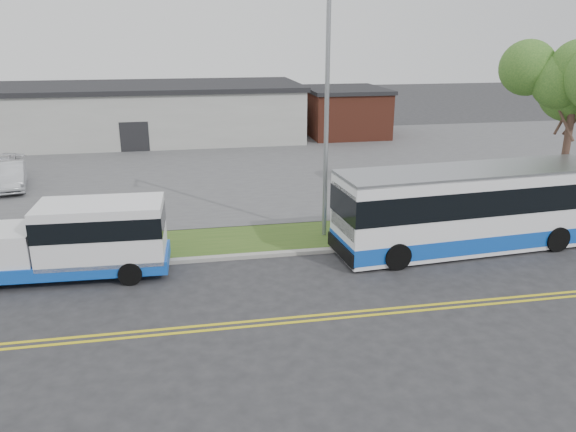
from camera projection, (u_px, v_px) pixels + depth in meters
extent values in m
plane|color=#28282B|center=(263.00, 268.00, 20.54)|extent=(140.00, 140.00, 0.00)
cube|color=gold|center=(281.00, 318.00, 16.95)|extent=(70.00, 0.12, 0.01)
cube|color=gold|center=(283.00, 323.00, 16.67)|extent=(70.00, 0.12, 0.01)
cube|color=#9E9B93|center=(259.00, 255.00, 21.55)|extent=(80.00, 0.30, 0.15)
cube|color=#31511B|center=(253.00, 240.00, 23.23)|extent=(80.00, 3.30, 0.10)
cube|color=#4C4C4F|center=(226.00, 164.00, 36.39)|extent=(80.00, 25.00, 0.10)
cube|color=#9E9E99|center=(138.00, 115.00, 44.06)|extent=(25.00, 10.00, 4.00)
cube|color=black|center=(136.00, 87.00, 43.38)|extent=(25.40, 10.40, 0.35)
cube|color=black|center=(135.00, 137.00, 39.72)|extent=(2.00, 0.15, 2.20)
cube|color=brown|center=(344.00, 114.00, 46.08)|extent=(6.00, 7.00, 3.60)
cube|color=black|center=(345.00, 90.00, 45.47)|extent=(6.30, 7.30, 0.30)
cylinder|color=#3E2921|center=(563.00, 167.00, 25.02)|extent=(0.32, 0.32, 4.76)
cylinder|color=gray|center=(326.00, 122.00, 22.16)|extent=(0.18, 0.18, 9.50)
cube|color=#1049B7|center=(74.00, 262.00, 19.76)|extent=(6.63, 2.43, 0.48)
cube|color=white|center=(102.00, 231.00, 19.57)|extent=(4.32, 2.36, 2.03)
cube|color=black|center=(101.00, 221.00, 19.46)|extent=(4.34, 2.40, 0.72)
cube|color=white|center=(10.00, 245.00, 19.23)|extent=(1.80, 2.13, 1.16)
cylinder|color=black|center=(3.00, 258.00, 20.39)|extent=(0.82, 0.30, 0.81)
cylinder|color=black|center=(130.00, 273.00, 19.12)|extent=(0.82, 0.30, 0.81)
cylinder|color=black|center=(136.00, 251.00, 21.08)|extent=(0.82, 0.30, 0.81)
cube|color=white|center=(480.00, 208.00, 22.13)|extent=(11.75, 3.54, 3.05)
cube|color=#1049B7|center=(477.00, 233.00, 22.46)|extent=(11.77, 3.56, 0.63)
cube|color=black|center=(482.00, 194.00, 21.95)|extent=(11.80, 3.59, 1.00)
cube|color=black|center=(344.00, 210.00, 20.59)|extent=(0.30, 2.42, 1.68)
cube|color=black|center=(341.00, 249.00, 21.05)|extent=(0.33, 2.63, 0.53)
cube|color=gray|center=(485.00, 170.00, 21.64)|extent=(11.75, 3.54, 0.13)
cylinder|color=black|center=(397.00, 256.00, 20.32)|extent=(1.03, 0.42, 1.01)
cylinder|color=black|center=(370.00, 234.00, 22.60)|extent=(1.03, 0.42, 1.01)
cylinder|color=black|center=(557.00, 239.00, 22.03)|extent=(1.03, 0.42, 1.01)
cylinder|color=black|center=(516.00, 219.00, 24.30)|extent=(1.03, 0.42, 1.01)
cylinder|color=black|center=(551.00, 216.00, 24.75)|extent=(1.03, 0.42, 1.01)
imported|color=black|center=(118.00, 218.00, 23.02)|extent=(0.70, 0.52, 1.75)
imported|color=#B6B8BE|center=(10.00, 176.00, 30.34)|extent=(2.37, 4.54, 1.42)
sphere|color=white|center=(111.00, 237.00, 22.96)|extent=(0.32, 0.32, 0.32)
sphere|color=white|center=(127.00, 232.00, 23.53)|extent=(0.32, 0.32, 0.32)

